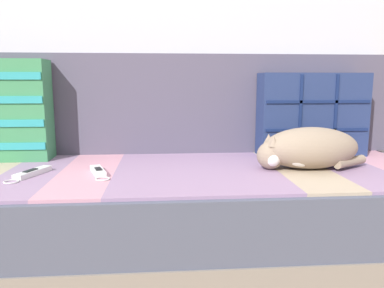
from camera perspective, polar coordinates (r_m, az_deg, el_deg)
ground_plane at (r=1.44m, az=-3.24°, el=-20.70°), size 14.00×14.00×0.00m
couch at (r=1.48m, az=-3.45°, el=-11.26°), size 2.08×0.82×0.40m
sofa_backrest at (r=1.73m, az=-3.83°, el=6.15°), size 2.04×0.14×0.44m
throw_pillow_quilted at (r=1.71m, az=17.77°, el=4.29°), size 0.46×0.14×0.36m
sleeping_cat at (r=1.44m, az=17.10°, el=-0.73°), size 0.42×0.21×0.15m
game_remote_near at (r=1.35m, az=-14.08°, el=-4.11°), size 0.10×0.19×0.02m
game_remote_far at (r=1.40m, az=-23.28°, el=-4.10°), size 0.11×0.21×0.02m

